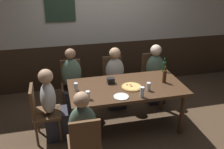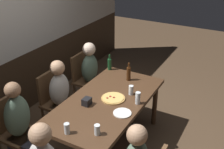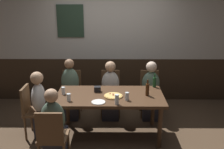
# 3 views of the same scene
# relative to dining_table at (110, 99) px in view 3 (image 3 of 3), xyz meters

# --- Properties ---
(ground_plane) EXTENTS (12.00, 12.00, 0.00)m
(ground_plane) POSITION_rel_dining_table_xyz_m (0.00, 0.00, -0.66)
(ground_plane) COLOR #4C3826
(wall_back) EXTENTS (6.40, 0.13, 2.60)m
(wall_back) POSITION_rel_dining_table_xyz_m (-0.01, 1.65, 0.64)
(wall_back) COLOR #332316
(wall_back) RESTS_ON ground_plane
(dining_table) EXTENTS (1.76, 0.91, 0.74)m
(dining_table) POSITION_rel_dining_table_xyz_m (0.00, 0.00, 0.00)
(dining_table) COLOR #472D1C
(dining_table) RESTS_ON ground_plane
(chair_right_far) EXTENTS (0.40, 0.40, 0.88)m
(chair_right_far) POSITION_rel_dining_table_xyz_m (0.78, 0.87, -0.17)
(chair_right_far) COLOR brown
(chair_right_far) RESTS_ON ground_plane
(chair_mid_far) EXTENTS (0.40, 0.40, 0.88)m
(chair_mid_far) POSITION_rel_dining_table_xyz_m (0.00, 0.87, -0.17)
(chair_mid_far) COLOR brown
(chair_mid_far) RESTS_ON ground_plane
(chair_head_west) EXTENTS (0.40, 0.40, 0.88)m
(chair_head_west) POSITION_rel_dining_table_xyz_m (-1.30, 0.00, -0.17)
(chair_head_west) COLOR brown
(chair_head_west) RESTS_ON ground_plane
(chair_left_near) EXTENTS (0.40, 0.40, 0.88)m
(chair_left_near) POSITION_rel_dining_table_xyz_m (-0.78, -0.87, -0.17)
(chair_left_near) COLOR brown
(chair_left_near) RESTS_ON ground_plane
(chair_left_far) EXTENTS (0.40, 0.40, 0.88)m
(chair_left_far) POSITION_rel_dining_table_xyz_m (-0.78, 0.87, -0.17)
(chair_left_far) COLOR brown
(chair_left_far) RESTS_ON ground_plane
(person_right_far) EXTENTS (0.34, 0.37, 1.11)m
(person_right_far) POSITION_rel_dining_table_xyz_m (0.78, 0.71, -0.19)
(person_right_far) COLOR #2D2D38
(person_right_far) RESTS_ON ground_plane
(person_mid_far) EXTENTS (0.34, 0.37, 1.12)m
(person_mid_far) POSITION_rel_dining_table_xyz_m (-0.00, 0.71, -0.19)
(person_mid_far) COLOR #2D2D38
(person_mid_far) RESTS_ON ground_plane
(person_head_west) EXTENTS (0.37, 0.34, 1.14)m
(person_head_west) POSITION_rel_dining_table_xyz_m (-1.13, 0.00, -0.18)
(person_head_west) COLOR #2D2D38
(person_head_west) RESTS_ON ground_plane
(person_left_near) EXTENTS (0.34, 0.37, 1.13)m
(person_left_near) POSITION_rel_dining_table_xyz_m (-0.78, -0.71, -0.19)
(person_left_near) COLOR #2D2D38
(person_left_near) RESTS_ON ground_plane
(person_left_far) EXTENTS (0.34, 0.37, 1.16)m
(person_left_far) POSITION_rel_dining_table_xyz_m (-0.78, 0.71, -0.17)
(person_left_far) COLOR #2D2D38
(person_left_far) RESTS_ON ground_plane
(pizza) EXTENTS (0.30, 0.30, 0.03)m
(pizza) POSITION_rel_dining_table_xyz_m (0.06, -0.06, 0.09)
(pizza) COLOR tan
(pizza) RESTS_ON dining_table
(pint_glass_amber) EXTENTS (0.06, 0.06, 0.13)m
(pint_glass_amber) POSITION_rel_dining_table_xyz_m (0.27, -0.21, 0.13)
(pint_glass_amber) COLOR silver
(pint_glass_amber) RESTS_ON dining_table
(beer_glass_half) EXTENTS (0.06, 0.06, 0.12)m
(beer_glass_half) POSITION_rel_dining_table_xyz_m (-0.63, -0.25, 0.13)
(beer_glass_half) COLOR silver
(beer_glass_half) RESTS_ON dining_table
(pint_glass_pale) EXTENTS (0.06, 0.06, 0.12)m
(pint_glass_pale) POSITION_rel_dining_table_xyz_m (-0.77, 0.04, 0.13)
(pint_glass_pale) COLOR silver
(pint_glass_pale) RESTS_ON dining_table
(pint_glass_stout) EXTENTS (0.06, 0.06, 0.16)m
(pint_glass_stout) POSITION_rel_dining_table_xyz_m (0.11, -0.38, 0.15)
(pint_glass_stout) COLOR silver
(pint_glass_stout) RESTS_ON dining_table
(beer_bottle_green) EXTENTS (0.06, 0.06, 0.24)m
(beer_bottle_green) POSITION_rel_dining_table_xyz_m (0.79, 0.40, 0.17)
(beer_bottle_green) COLOR #194723
(beer_bottle_green) RESTS_ON dining_table
(beer_bottle_brown) EXTENTS (0.06, 0.06, 0.27)m
(beer_bottle_brown) POSITION_rel_dining_table_xyz_m (0.61, -0.01, 0.19)
(beer_bottle_brown) COLOR #42230F
(beer_bottle_brown) RESTS_ON dining_table
(plate_white_large) EXTENTS (0.22, 0.22, 0.01)m
(plate_white_large) POSITION_rel_dining_table_xyz_m (-0.17, -0.31, 0.08)
(plate_white_large) COLOR white
(plate_white_large) RESTS_ON dining_table
(condiment_caddy) EXTENTS (0.11, 0.09, 0.09)m
(condiment_caddy) POSITION_rel_dining_table_xyz_m (-0.21, 0.16, 0.12)
(condiment_caddy) COLOR black
(condiment_caddy) RESTS_ON dining_table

